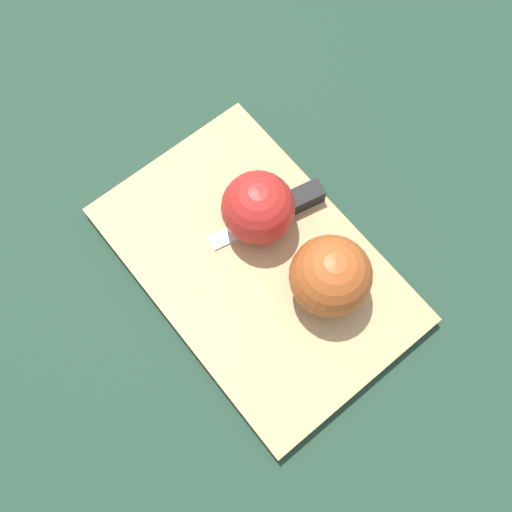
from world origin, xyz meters
name	(u,v)px	position (x,y,z in m)	size (l,w,h in m)	color
ground_plane	(256,267)	(0.00, 0.00, 0.00)	(4.00, 4.00, 0.00)	#1E3828
cutting_board	(256,265)	(0.00, 0.00, 0.01)	(0.36, 0.26, 0.02)	tan
apple_half_left	(330,276)	(-0.06, -0.05, 0.06)	(0.08, 0.08, 0.08)	#AD4C1E
apple_half_right	(258,208)	(0.04, -0.03, 0.05)	(0.08, 0.08, 0.08)	red
knife	(291,204)	(0.03, -0.07, 0.03)	(0.03, 0.14, 0.02)	silver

